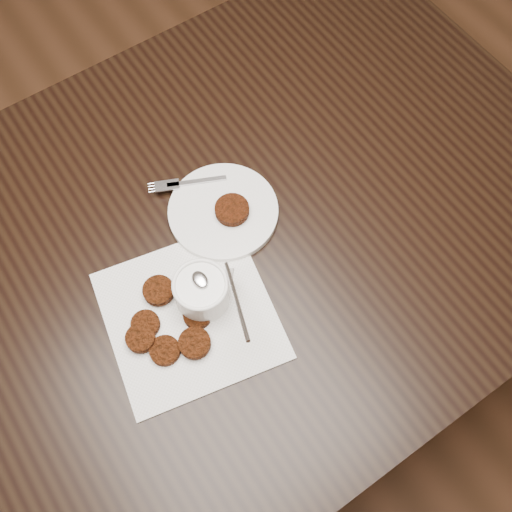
# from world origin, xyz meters

# --- Properties ---
(floor) EXTENTS (4.00, 4.00, 0.00)m
(floor) POSITION_xyz_m (0.00, 0.00, 0.00)
(floor) COLOR #55321D
(floor) RESTS_ON ground
(table) EXTENTS (1.48, 0.95, 0.75)m
(table) POSITION_xyz_m (-0.01, 0.08, 0.38)
(table) COLOR black
(table) RESTS_ON floor
(napkin) EXTENTS (0.32, 0.32, 0.00)m
(napkin) POSITION_xyz_m (-0.08, -0.02, 0.75)
(napkin) COLOR white
(napkin) RESTS_ON table
(sauce_ramekin) EXTENTS (0.14, 0.14, 0.13)m
(sauce_ramekin) POSITION_xyz_m (-0.05, -0.00, 0.82)
(sauce_ramekin) COLOR white
(sauce_ramekin) RESTS_ON napkin
(patty_cluster) EXTENTS (0.24, 0.24, 0.02)m
(patty_cluster) POSITION_xyz_m (-0.13, -0.01, 0.76)
(patty_cluster) COLOR #5A210B
(patty_cluster) RESTS_ON napkin
(plate_with_patty) EXTENTS (0.26, 0.26, 0.03)m
(plate_with_patty) POSITION_xyz_m (0.07, 0.12, 0.76)
(plate_with_patty) COLOR white
(plate_with_patty) RESTS_ON table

